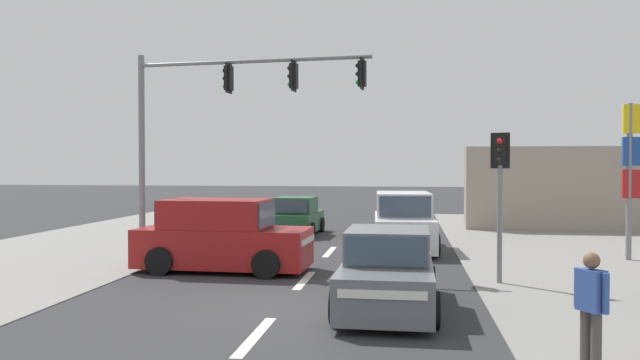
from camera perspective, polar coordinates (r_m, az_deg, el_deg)
name	(u,v)px	position (r m, az deg, el deg)	size (l,w,h in m)	color
ground_plane	(280,308)	(12.43, -3.69, -11.64)	(140.00, 140.00, 0.00)	#303033
lane_dash_near	(255,336)	(10.54, -5.94, -14.01)	(0.20, 2.40, 0.01)	silver
lane_dash_mid	(305,280)	(15.32, -1.41, -9.14)	(0.20, 2.40, 0.01)	silver
lane_dash_far	(330,252)	(20.21, 0.89, -6.58)	(0.20, 2.40, 0.01)	silver
kerb_left_verge	(8,265)	(19.47, -26.61, -7.00)	(8.00, 40.00, 0.02)	gray
traffic_signal_mast	(218,110)	(18.01, -9.34, 6.31)	(6.86, 0.93, 6.00)	slate
pedestal_signal_right_kerb	(500,181)	(15.22, 16.13, -0.12)	(0.44, 0.31, 3.56)	slate
shopfront_wall_far	(609,189)	(29.17, 24.95, -0.72)	(12.00, 1.00, 3.60)	#A39384
suv_kerbside_parked	(403,223)	(20.69, 7.62, -3.95)	(2.24, 4.62, 1.90)	silver
suv_receding_far	(222,238)	(16.73, -8.98, -5.22)	(4.60, 2.18, 1.90)	maroon
sedan_oncoming_mid	(388,273)	(12.28, 6.21, -8.46)	(1.93, 4.26, 1.56)	slate
hatchback_crossing_left	(297,217)	(25.12, -2.12, -3.42)	(1.88, 3.69, 1.53)	#235633
pedestrian_at_kerb	(591,305)	(9.25, 23.54, -10.42)	(0.38, 0.49, 1.63)	#47423D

